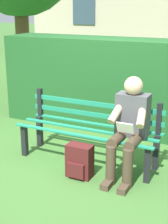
{
  "coord_description": "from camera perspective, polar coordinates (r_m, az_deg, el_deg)",
  "views": [
    {
      "loc": [
        -1.76,
        3.7,
        1.97
      ],
      "look_at": [
        0.0,
        0.1,
        0.71
      ],
      "focal_mm": 54.7,
      "sensor_mm": 36.0,
      "label": 1
    }
  ],
  "objects": [
    {
      "name": "person_seated",
      "position": [
        4.01,
        7.54,
        -2.17
      ],
      "size": [
        0.44,
        0.73,
        1.19
      ],
      "color": "#4C4C51",
      "rests_on": "ground"
    },
    {
      "name": "ground",
      "position": [
        4.55,
        0.56,
        -8.28
      ],
      "size": [
        60.0,
        60.0,
        0.0
      ],
      "primitive_type": "plane",
      "color": "#3D6B2D"
    },
    {
      "name": "park_bench",
      "position": [
        4.44,
        0.98,
        -2.89
      ],
      "size": [
        1.87,
        0.54,
        0.85
      ],
      "color": "black",
      "rests_on": "ground"
    },
    {
      "name": "backpack",
      "position": [
        4.09,
        -0.76,
        -8.26
      ],
      "size": [
        0.31,
        0.24,
        0.41
      ],
      "color": "#4C1919",
      "rests_on": "ground"
    },
    {
      "name": "hedge_backdrop",
      "position": [
        5.4,
        11.59,
        4.31
      ],
      "size": [
        5.03,
        0.83,
        1.59
      ],
      "color": "#1E5123",
      "rests_on": "ground"
    }
  ]
}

